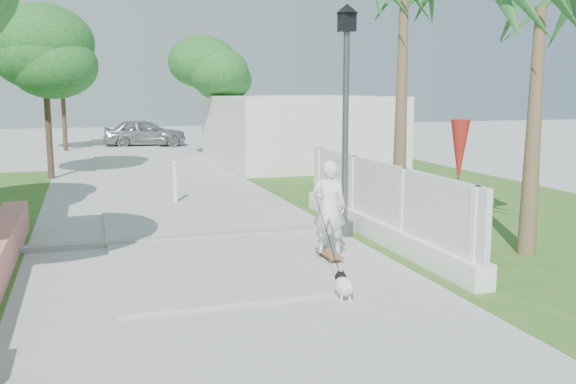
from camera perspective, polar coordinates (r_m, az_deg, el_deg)
name	(u,v)px	position (r m, az deg, el deg)	size (l,w,h in m)	color
ground	(288,369)	(6.87, -0.03, -15.44)	(90.00, 90.00, 0.00)	#B7B7B2
path_strip	(136,161)	(26.18, -13.32, 2.67)	(3.20, 36.00, 0.06)	#B7B7B2
curb	(194,238)	(12.43, -8.40, -4.03)	(6.50, 0.25, 0.10)	#999993
grass_right	(456,203)	(16.79, 14.71, -0.97)	(8.00, 20.00, 0.01)	#305E1D
lattice_fence	(378,212)	(12.39, 8.04, -1.73)	(0.35, 7.00, 1.50)	white
building_right	(296,129)	(25.27, 0.68, 5.58)	(6.00, 8.00, 2.60)	silver
street_lamp	(346,112)	(12.43, 5.14, 7.09)	(0.44, 0.44, 4.44)	#59595E
bollard	(175,181)	(16.26, -10.01, 0.94)	(0.14, 0.14, 1.09)	white
patio_umbrella	(459,152)	(12.47, 14.99, 3.42)	(0.36, 0.36, 2.30)	#59595E
tree_path_left	(45,58)	(21.99, -20.78, 11.04)	(3.40, 3.40, 5.23)	#4C3826
tree_path_right	(215,73)	(26.45, -6.52, 10.44)	(3.00, 3.00, 4.79)	#4C3826
tree_path_far	(62,68)	(31.97, -19.46, 10.33)	(3.20, 3.20, 5.17)	#4C3826
palm_far	(404,11)	(14.14, 10.26, 15.58)	(1.80, 1.80, 5.30)	brown
palm_near	(540,22)	(11.75, 21.50, 13.86)	(1.80, 1.80, 4.70)	brown
skateboarder	(327,222)	(10.24, 3.50, -2.71)	(0.94, 2.35, 1.68)	brown
dog	(343,285)	(8.91, 4.94, -8.24)	(0.29, 0.54, 0.37)	white
parked_car	(145,133)	(33.35, -12.61, 5.18)	(1.65, 4.10, 1.40)	#AAADB2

